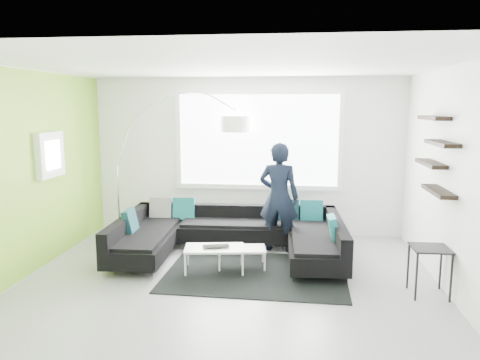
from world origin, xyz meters
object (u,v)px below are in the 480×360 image
(arc_lamp, at_px, (117,166))
(laptop, at_px, (216,248))
(sectional_sofa, at_px, (230,237))
(side_table, at_px, (429,271))
(coffee_table, at_px, (228,258))
(person, at_px, (279,197))

(arc_lamp, bearing_deg, laptop, -44.52)
(sectional_sofa, relative_size, side_table, 5.67)
(coffee_table, xyz_separation_m, person, (0.67, 0.98, 0.70))
(side_table, bearing_deg, coffee_table, 166.63)
(side_table, bearing_deg, person, 140.04)
(person, height_order, laptop, person)
(sectional_sofa, height_order, arc_lamp, arc_lamp)
(sectional_sofa, distance_m, person, 1.02)
(coffee_table, bearing_deg, arc_lamp, 138.63)
(sectional_sofa, bearing_deg, coffee_table, -86.79)
(sectional_sofa, relative_size, person, 1.98)
(sectional_sofa, distance_m, arc_lamp, 2.48)
(sectional_sofa, distance_m, side_table, 2.85)
(side_table, relative_size, person, 0.35)
(coffee_table, relative_size, side_table, 1.75)
(side_table, bearing_deg, laptop, 170.49)
(coffee_table, height_order, laptop, laptop)
(sectional_sofa, bearing_deg, arc_lamp, 154.77)
(side_table, bearing_deg, sectional_sofa, 156.67)
(coffee_table, height_order, side_table, side_table)
(coffee_table, bearing_deg, side_table, -21.29)
(sectional_sofa, distance_m, laptop, 0.68)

